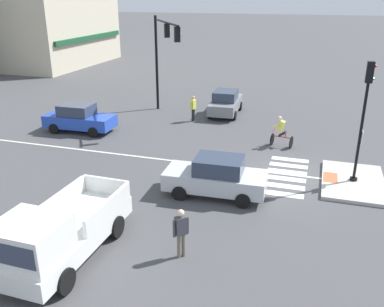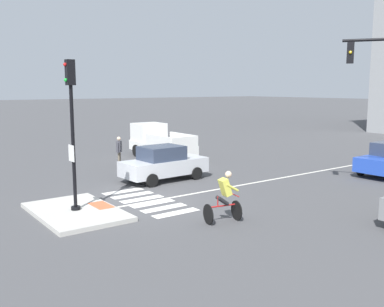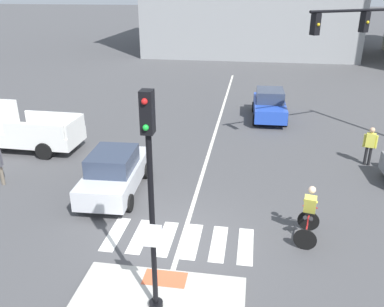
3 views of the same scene
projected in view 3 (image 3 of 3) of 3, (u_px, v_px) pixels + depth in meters
ground_plane at (178, 241)px, 11.86m from camera, size 300.00×300.00×0.00m
tactile_pad_front at (165, 278)px, 10.14m from camera, size 1.10×0.60×0.01m
signal_pole at (151, 189)px, 8.08m from camera, size 0.44×0.38×5.10m
crosswalk_stripe_a at (115, 234)px, 12.22m from camera, size 0.44×1.80×0.01m
crosswalk_stripe_b at (140, 236)px, 12.11m from camera, size 0.44×1.80×0.01m
crosswalk_stripe_c at (166, 238)px, 11.99m from camera, size 0.44×1.80×0.01m
crosswalk_stripe_d at (192, 241)px, 11.88m from camera, size 0.44×1.80×0.01m
crosswalk_stripe_e at (219, 243)px, 11.76m from camera, size 0.44×1.80×0.01m
crosswalk_stripe_f at (246, 246)px, 11.65m from camera, size 0.44×1.80×0.01m
lane_centre_line at (216, 130)px, 20.95m from camera, size 0.14×28.00×0.01m
traffic_light_mast at (384, 49)px, 17.11m from camera, size 5.34×3.57×6.35m
car_blue_eastbound_far at (269, 105)px, 22.51m from camera, size 1.94×4.15×1.64m
car_silver_westbound_near at (115, 172)px, 14.38m from camera, size 1.99×4.17×1.64m
pickup_truck_white_cross_left at (15, 129)px, 18.24m from camera, size 5.13×2.12×2.08m
cyclist at (309, 213)px, 11.69m from camera, size 0.86×1.20×1.68m
pedestrian_waiting_far_side at (370, 143)px, 16.54m from camera, size 0.54×0.30×1.67m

